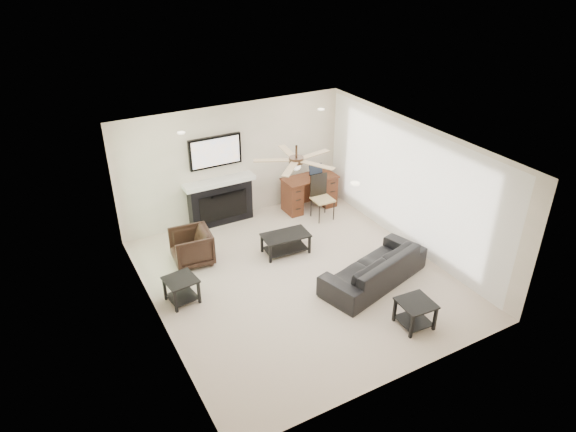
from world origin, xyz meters
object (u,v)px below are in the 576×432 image
armchair (191,247)px  coffee_table (286,244)px  fireplace_unit (220,182)px  sofa (374,267)px  desk (309,193)px

armchair → coffee_table: armchair is taller
armchair → fireplace_unit: size_ratio=0.38×
sofa → coffee_table: sofa is taller
armchair → desk: bearing=110.6°
sofa → coffee_table: bearing=-75.9°
fireplace_unit → desk: 2.10m
sofa → armchair: armchair is taller
desk → fireplace_unit: bearing=170.7°
sofa → coffee_table: size_ratio=2.33×
armchair → desk: (3.07, 0.84, 0.05)m
desk → coffee_table: bearing=-134.5°
sofa → coffee_table: 1.84m
sofa → fireplace_unit: bearing=-80.6°
coffee_table → fireplace_unit: fireplace_unit is taller
fireplace_unit → sofa: bearing=-65.4°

